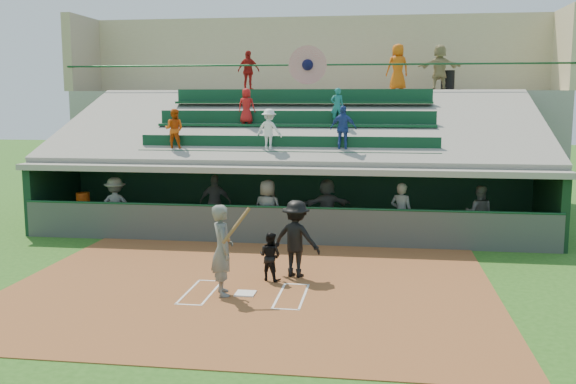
# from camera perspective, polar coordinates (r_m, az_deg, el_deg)

# --- Properties ---
(ground) EXTENTS (100.00, 100.00, 0.00)m
(ground) POSITION_cam_1_polar(r_m,az_deg,el_deg) (14.34, -3.81, -9.11)
(ground) COLOR #255517
(ground) RESTS_ON ground
(dirt_slab) EXTENTS (11.00, 9.00, 0.02)m
(dirt_slab) POSITION_cam_1_polar(r_m,az_deg,el_deg) (14.80, -3.40, -8.51)
(dirt_slab) COLOR brown
(dirt_slab) RESTS_ON ground
(home_plate) EXTENTS (0.43, 0.43, 0.03)m
(home_plate) POSITION_cam_1_polar(r_m,az_deg,el_deg) (14.33, -3.81, -8.98)
(home_plate) COLOR white
(home_plate) RESTS_ON dirt_slab
(batters_box_chalk) EXTENTS (2.65, 1.85, 0.01)m
(batters_box_chalk) POSITION_cam_1_polar(r_m,az_deg,el_deg) (14.33, -3.81, -9.02)
(batters_box_chalk) COLOR white
(batters_box_chalk) RESTS_ON dirt_slab
(dugout_floor) EXTENTS (16.00, 3.50, 0.04)m
(dugout_floor) POSITION_cam_1_polar(r_m,az_deg,el_deg) (20.77, 0.06, -3.56)
(dugout_floor) COLOR gray
(dugout_floor) RESTS_ON ground
(concourse_slab) EXTENTS (20.00, 3.00, 4.60)m
(concourse_slab) POSITION_cam_1_polar(r_m,az_deg,el_deg) (27.10, 2.09, 4.08)
(concourse_slab) COLOR gray
(concourse_slab) RESTS_ON ground
(grandstand) EXTENTS (20.40, 10.40, 7.80)m
(grandstand) POSITION_cam_1_polar(r_m,az_deg,el_deg) (24.15, 1.32, 3.47)
(grandstand) COLOR #464B46
(grandstand) RESTS_ON ground
(batter_at_plate) EXTENTS (0.99, 0.86, 2.00)m
(batter_at_plate) POSITION_cam_1_polar(r_m,az_deg,el_deg) (14.09, -5.85, -5.12)
(batter_at_plate) COLOR #535652
(batter_at_plate) RESTS_ON dirt_slab
(catcher) EXTENTS (0.68, 0.61, 1.15)m
(catcher) POSITION_cam_1_polar(r_m,az_deg,el_deg) (15.22, -1.61, -5.73)
(catcher) COLOR black
(catcher) RESTS_ON dirt_slab
(home_umpire) EXTENTS (1.35, 1.00, 1.86)m
(home_umpire) POSITION_cam_1_polar(r_m,az_deg,el_deg) (15.47, 0.72, -4.16)
(home_umpire) COLOR black
(home_umpire) RESTS_ON dirt_slab
(dugout_bench) EXTENTS (14.51, 1.85, 0.44)m
(dugout_bench) POSITION_cam_1_polar(r_m,az_deg,el_deg) (21.96, 1.21, -2.28)
(dugout_bench) COLOR olive
(dugout_bench) RESTS_ON dugout_floor
(white_table) EXTENTS (0.97, 0.81, 0.74)m
(white_table) POSITION_cam_1_polar(r_m,az_deg,el_deg) (22.27, -17.74, -2.13)
(white_table) COLOR white
(white_table) RESTS_ON dugout_floor
(water_cooler) EXTENTS (0.44, 0.44, 0.44)m
(water_cooler) POSITION_cam_1_polar(r_m,az_deg,el_deg) (22.19, -17.76, -0.61)
(water_cooler) COLOR #EC500D
(water_cooler) RESTS_ON white_table
(dugout_player_a) EXTENTS (1.31, 0.98, 1.80)m
(dugout_player_a) POSITION_cam_1_polar(r_m,az_deg,el_deg) (20.97, -15.08, -1.18)
(dugout_player_a) COLOR #595C57
(dugout_player_a) RESTS_ON dugout_floor
(dugout_player_b) EXTENTS (1.05, 0.44, 1.79)m
(dugout_player_b) POSITION_cam_1_polar(r_m,az_deg,el_deg) (21.09, -6.48, -0.91)
(dugout_player_b) COLOR #52544F
(dugout_player_b) RESTS_ON dugout_floor
(dugout_player_c) EXTENTS (1.01, 0.77, 1.84)m
(dugout_player_c) POSITION_cam_1_polar(r_m,az_deg,el_deg) (19.31, -1.83, -1.62)
(dugout_player_c) COLOR #50524E
(dugout_player_c) RESTS_ON dugout_floor
(dugout_player_d) EXTENTS (1.70, 1.01, 1.75)m
(dugout_player_d) POSITION_cam_1_polar(r_m,az_deg,el_deg) (20.38, 3.47, -1.25)
(dugout_player_d) COLOR #5A5D58
(dugout_player_d) RESTS_ON dugout_floor
(dugout_player_e) EXTENTS (0.77, 0.65, 1.81)m
(dugout_player_e) POSITION_cam_1_polar(r_m,az_deg,el_deg) (19.20, 10.03, -1.86)
(dugout_player_e) COLOR #585A55
(dugout_player_e) RESTS_ON dugout_floor
(dugout_player_f) EXTENTS (0.91, 0.77, 1.67)m
(dugout_player_f) POSITION_cam_1_polar(r_m,az_deg,el_deg) (20.17, 16.61, -1.80)
(dugout_player_f) COLOR #61635E
(dugout_player_f) RESTS_ON dugout_floor
(trash_bin) EXTENTS (0.54, 0.54, 0.81)m
(trash_bin) POSITION_cam_1_polar(r_m,az_deg,el_deg) (26.82, 14.01, 9.58)
(trash_bin) COLOR black
(trash_bin) RESTS_ON concourse_slab
(concourse_staff_a) EXTENTS (1.00, 0.60, 1.60)m
(concourse_staff_a) POSITION_cam_1_polar(r_m,az_deg,el_deg) (26.23, -3.53, 10.71)
(concourse_staff_a) COLOR #A81713
(concourse_staff_a) RESTS_ON concourse_slab
(concourse_staff_b) EXTENTS (1.04, 0.86, 1.84)m
(concourse_staff_b) POSITION_cam_1_polar(r_m,az_deg,el_deg) (26.15, 9.72, 10.87)
(concourse_staff_b) COLOR #C9570B
(concourse_staff_b) RESTS_ON concourse_slab
(concourse_staff_c) EXTENTS (1.67, 0.57, 1.79)m
(concourse_staff_c) POSITION_cam_1_polar(r_m,az_deg,el_deg) (26.28, 13.32, 10.71)
(concourse_staff_c) COLOR tan
(concourse_staff_c) RESTS_ON concourse_slab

